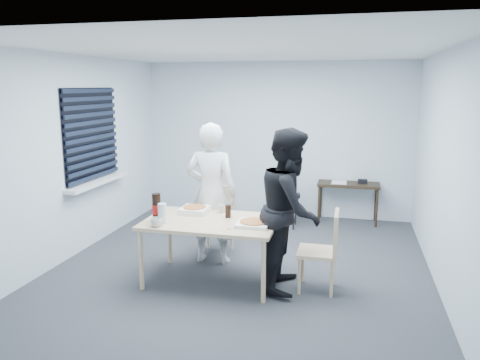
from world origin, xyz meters
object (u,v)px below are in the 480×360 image
(side_table, at_px, (348,188))
(mug_b, at_px, (222,209))
(stool, at_px, (286,203))
(soda_bottle, at_px, (157,208))
(person_black, at_px, (290,209))
(mug_a, at_px, (156,222))
(backpack, at_px, (286,183))
(person_white, at_px, (211,194))
(dining_table, at_px, (211,225))
(chair_far, at_px, (218,214))
(chair_right, at_px, (326,246))

(side_table, distance_m, mug_b, 2.84)
(stool, bearing_deg, soda_bottle, -114.00)
(person_black, height_order, mug_a, person_black)
(backpack, relative_size, mug_b, 4.34)
(person_white, bearing_deg, dining_table, 106.82)
(chair_far, height_order, side_table, chair_far)
(dining_table, relative_size, person_black, 0.84)
(mug_b, bearing_deg, chair_right, -13.91)
(person_black, relative_size, stool, 3.53)
(stool, height_order, soda_bottle, soda_bottle)
(dining_table, height_order, chair_right, chair_right)
(dining_table, distance_m, stool, 2.36)
(chair_far, bearing_deg, mug_a, -102.38)
(mug_b, distance_m, soda_bottle, 0.81)
(dining_table, bearing_deg, person_black, 4.19)
(chair_right, xyz_separation_m, soda_bottle, (-1.85, -0.22, 0.36))
(soda_bottle, bearing_deg, mug_a, -67.97)
(chair_right, xyz_separation_m, mug_a, (-1.77, -0.41, 0.26))
(side_table, bearing_deg, person_white, -126.56)
(person_white, bearing_deg, stool, -112.17)
(chair_far, relative_size, mug_b, 8.90)
(side_table, bearing_deg, mug_a, -121.90)
(side_table, distance_m, soda_bottle, 3.61)
(person_black, relative_size, side_table, 1.81)
(side_table, height_order, soda_bottle, soda_bottle)
(side_table, bearing_deg, soda_bottle, -124.52)
(dining_table, relative_size, mug_b, 14.78)
(chair_far, xyz_separation_m, mug_b, (0.23, -0.61, 0.25))
(dining_table, distance_m, person_black, 0.91)
(person_white, relative_size, mug_b, 17.70)
(dining_table, xyz_separation_m, stool, (0.52, 2.29, -0.27))
(mug_a, relative_size, soda_bottle, 0.39)
(chair_right, distance_m, person_white, 1.59)
(dining_table, height_order, backpack, backpack)
(chair_far, height_order, chair_right, same)
(person_black, bearing_deg, dining_table, 94.19)
(person_black, bearing_deg, person_white, 64.03)
(chair_right, relative_size, mug_b, 8.90)
(chair_right, xyz_separation_m, stool, (-0.75, 2.24, -0.12))
(chair_far, distance_m, soda_bottle, 1.26)
(stool, bearing_deg, mug_a, -111.05)
(person_black, xyz_separation_m, soda_bottle, (-1.45, -0.24, -0.01))
(person_white, bearing_deg, person_black, 154.03)
(person_white, xyz_separation_m, backpack, (0.70, 1.70, -0.17))
(person_black, distance_m, mug_b, 0.91)
(person_black, bearing_deg, backpack, 9.16)
(mug_a, bearing_deg, dining_table, 36.38)
(dining_table, bearing_deg, stool, 77.14)
(chair_far, xyz_separation_m, backpack, (0.73, 1.31, 0.20))
(chair_far, relative_size, chair_right, 1.00)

